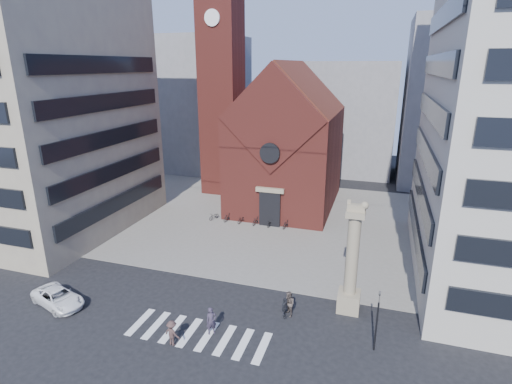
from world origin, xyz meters
TOP-DOWN VIEW (x-y plane):
  - ground at (0.00, 0.00)m, footprint 120.00×120.00m
  - piazza at (0.00, 19.00)m, footprint 46.00×30.00m
  - zebra_crossing at (0.55, -3.00)m, footprint 10.20×3.20m
  - church at (0.00, 25.04)m, footprint 12.00×16.65m
  - campanile at (-10.00, 28.00)m, footprint 5.50×5.50m
  - building_left at (-24.00, 10.00)m, footprint 18.00×20.00m
  - bg_block_left at (-20.00, 40.00)m, footprint 16.00×14.00m
  - bg_block_mid at (6.00, 45.00)m, footprint 14.00×12.00m
  - bg_block_right at (22.00, 42.00)m, footprint 16.00×14.00m
  - lion_column at (10.01, 3.00)m, footprint 1.63×1.60m
  - traffic_light at (12.00, -1.00)m, footprint 0.13×0.16m
  - white_car at (-11.10, -3.04)m, footprint 5.07×3.46m
  - pedestrian_0 at (1.38, -2.61)m, footprint 0.85×0.83m
  - pedestrian_1 at (5.93, 0.94)m, footprint 1.18×1.18m
  - pedestrian_2 at (5.69, 0.62)m, footprint 0.58×1.01m
  - pedestrian_3 at (-0.59, -4.44)m, footprint 1.25×0.87m
  - scooter_0 at (-6.78, 16.74)m, footprint 1.03×1.64m
  - scooter_1 at (-5.03, 16.74)m, footprint 0.91×1.56m
  - scooter_2 at (-3.28, 16.74)m, footprint 1.03×1.64m
  - scooter_3 at (-1.53, 16.74)m, footprint 0.91×1.56m
  - scooter_4 at (0.22, 16.74)m, footprint 1.03×1.64m
  - scooter_5 at (1.98, 16.74)m, footprint 0.91×1.56m

SIDE VIEW (x-z plane):
  - ground at x=0.00m, z-range 0.00..0.00m
  - zebra_crossing at x=0.55m, z-range 0.00..0.01m
  - piazza at x=0.00m, z-range 0.00..0.05m
  - scooter_0 at x=-6.78m, z-range 0.05..0.87m
  - scooter_2 at x=-3.28m, z-range 0.05..0.87m
  - scooter_4 at x=0.22m, z-range 0.05..0.87m
  - scooter_1 at x=-5.03m, z-range 0.05..0.96m
  - scooter_3 at x=-1.53m, z-range 0.05..0.96m
  - scooter_5 at x=1.98m, z-range 0.05..0.96m
  - white_car at x=-11.10m, z-range 0.00..1.29m
  - pedestrian_2 at x=5.69m, z-range 0.00..1.62m
  - pedestrian_3 at x=-0.59m, z-range 0.00..1.77m
  - pedestrian_1 at x=5.93m, z-range 0.00..1.93m
  - pedestrian_0 at x=1.38m, z-range 0.00..1.97m
  - traffic_light at x=12.00m, z-range 0.14..4.44m
  - lion_column at x=10.01m, z-range -0.88..7.79m
  - church at x=0.00m, z-range -1.02..16.98m
  - bg_block_mid at x=6.00m, z-range 0.00..18.00m
  - bg_block_left at x=-20.00m, z-range 0.00..22.00m
  - bg_block_right at x=22.00m, z-range 0.00..24.00m
  - building_left at x=-24.00m, z-range 0.00..26.00m
  - campanile at x=-10.00m, z-range 0.14..31.34m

